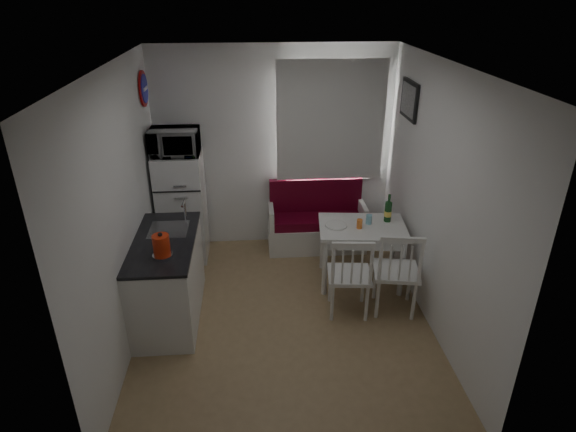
{
  "coord_description": "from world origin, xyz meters",
  "views": [
    {
      "loc": [
        -0.28,
        -4.15,
        3.2
      ],
      "look_at": [
        0.08,
        0.5,
        0.96
      ],
      "focal_mm": 30.0,
      "sensor_mm": 36.0,
      "label": 1
    }
  ],
  "objects_px": {
    "bench": "(316,226)",
    "chair_right": "(400,265)",
    "kettle": "(161,246)",
    "wine_bottle": "(388,208)",
    "dining_table": "(362,232)",
    "microwave": "(175,142)",
    "chair_left": "(352,269)",
    "fridge": "(182,207)",
    "kitchen_counter": "(168,278)"
  },
  "relations": [
    {
      "from": "kitchen_counter",
      "to": "kettle",
      "type": "distance_m",
      "value": 0.66
    },
    {
      "from": "bench",
      "to": "wine_bottle",
      "type": "relative_size",
      "value": 3.85
    },
    {
      "from": "bench",
      "to": "kettle",
      "type": "bearing_deg",
      "value": -134.93
    },
    {
      "from": "dining_table",
      "to": "microwave",
      "type": "height_order",
      "value": "microwave"
    },
    {
      "from": "chair_left",
      "to": "wine_bottle",
      "type": "height_order",
      "value": "wine_bottle"
    },
    {
      "from": "bench",
      "to": "fridge",
      "type": "xyz_separation_m",
      "value": [
        -1.72,
        -0.11,
        0.4
      ]
    },
    {
      "from": "fridge",
      "to": "microwave",
      "type": "bearing_deg",
      "value": -90.0
    },
    {
      "from": "chair_left",
      "to": "chair_right",
      "type": "relative_size",
      "value": 0.96
    },
    {
      "from": "dining_table",
      "to": "chair_right",
      "type": "distance_m",
      "value": 0.72
    },
    {
      "from": "chair_left",
      "to": "chair_right",
      "type": "xyz_separation_m",
      "value": [
        0.5,
        -0.0,
        0.03
      ]
    },
    {
      "from": "chair_right",
      "to": "wine_bottle",
      "type": "bearing_deg",
      "value": 95.2
    },
    {
      "from": "microwave",
      "to": "wine_bottle",
      "type": "height_order",
      "value": "microwave"
    },
    {
      "from": "bench",
      "to": "chair_left",
      "type": "xyz_separation_m",
      "value": [
        0.16,
        -1.54,
        0.28
      ]
    },
    {
      "from": "kitchen_counter",
      "to": "chair_left",
      "type": "height_order",
      "value": "kitchen_counter"
    },
    {
      "from": "bench",
      "to": "kettle",
      "type": "relative_size",
      "value": 5.07
    },
    {
      "from": "kitchen_counter",
      "to": "chair_left",
      "type": "distance_m",
      "value": 1.9
    },
    {
      "from": "dining_table",
      "to": "chair_left",
      "type": "distance_m",
      "value": 0.72
    },
    {
      "from": "dining_table",
      "to": "microwave",
      "type": "xyz_separation_m",
      "value": [
        -2.12,
        0.71,
        0.9
      ]
    },
    {
      "from": "kitchen_counter",
      "to": "bench",
      "type": "bearing_deg",
      "value": 37.97
    },
    {
      "from": "chair_left",
      "to": "wine_bottle",
      "type": "distance_m",
      "value": 1.0
    },
    {
      "from": "kettle",
      "to": "kitchen_counter",
      "type": "bearing_deg",
      "value": 98.4
    },
    {
      "from": "kettle",
      "to": "fridge",
      "type": "bearing_deg",
      "value": 91.09
    },
    {
      "from": "kitchen_counter",
      "to": "kettle",
      "type": "bearing_deg",
      "value": -81.6
    },
    {
      "from": "microwave",
      "to": "kettle",
      "type": "bearing_deg",
      "value": -88.88
    },
    {
      "from": "kitchen_counter",
      "to": "fridge",
      "type": "xyz_separation_m",
      "value": [
        0.02,
        1.24,
        0.24
      ]
    },
    {
      "from": "fridge",
      "to": "kettle",
      "type": "xyz_separation_m",
      "value": [
        0.03,
        -1.58,
        0.33
      ]
    },
    {
      "from": "chair_left",
      "to": "bench",
      "type": "bearing_deg",
      "value": 101.43
    },
    {
      "from": "kettle",
      "to": "wine_bottle",
      "type": "distance_m",
      "value": 2.57
    },
    {
      "from": "microwave",
      "to": "dining_table",
      "type": "bearing_deg",
      "value": -18.5
    },
    {
      "from": "chair_left",
      "to": "kettle",
      "type": "bearing_deg",
      "value": -169.58
    },
    {
      "from": "dining_table",
      "to": "fridge",
      "type": "xyz_separation_m",
      "value": [
        -2.12,
        0.76,
        0.05
      ]
    },
    {
      "from": "dining_table",
      "to": "chair_right",
      "type": "height_order",
      "value": "chair_right"
    },
    {
      "from": "chair_right",
      "to": "fridge",
      "type": "height_order",
      "value": "fridge"
    },
    {
      "from": "chair_right",
      "to": "wine_bottle",
      "type": "height_order",
      "value": "wine_bottle"
    },
    {
      "from": "dining_table",
      "to": "wine_bottle",
      "type": "distance_m",
      "value": 0.41
    },
    {
      "from": "kettle",
      "to": "wine_bottle",
      "type": "bearing_deg",
      "value": 20.98
    },
    {
      "from": "kettle",
      "to": "wine_bottle",
      "type": "height_order",
      "value": "kettle"
    },
    {
      "from": "chair_left",
      "to": "kettle",
      "type": "height_order",
      "value": "kettle"
    },
    {
      "from": "bench",
      "to": "kettle",
      "type": "xyz_separation_m",
      "value": [
        -1.69,
        -1.69,
        0.72
      ]
    },
    {
      "from": "chair_right",
      "to": "microwave",
      "type": "height_order",
      "value": "microwave"
    },
    {
      "from": "kitchen_counter",
      "to": "wine_bottle",
      "type": "height_order",
      "value": "kitchen_counter"
    },
    {
      "from": "bench",
      "to": "dining_table",
      "type": "xyz_separation_m",
      "value": [
        0.41,
        -0.87,
        0.35
      ]
    },
    {
      "from": "kettle",
      "to": "dining_table",
      "type": "bearing_deg",
      "value": 21.42
    },
    {
      "from": "wine_bottle",
      "to": "kitchen_counter",
      "type": "bearing_deg",
      "value": -166.58
    },
    {
      "from": "fridge",
      "to": "wine_bottle",
      "type": "relative_size",
      "value": 4.2
    },
    {
      "from": "fridge",
      "to": "microwave",
      "type": "relative_size",
      "value": 2.46
    },
    {
      "from": "kitchen_counter",
      "to": "dining_table",
      "type": "distance_m",
      "value": 2.2
    },
    {
      "from": "bench",
      "to": "chair_right",
      "type": "xyz_separation_m",
      "value": [
        0.66,
        -1.54,
        0.31
      ]
    },
    {
      "from": "dining_table",
      "to": "chair_right",
      "type": "xyz_separation_m",
      "value": [
        0.25,
        -0.67,
        -0.04
      ]
    },
    {
      "from": "dining_table",
      "to": "fridge",
      "type": "relative_size",
      "value": 0.75
    }
  ]
}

